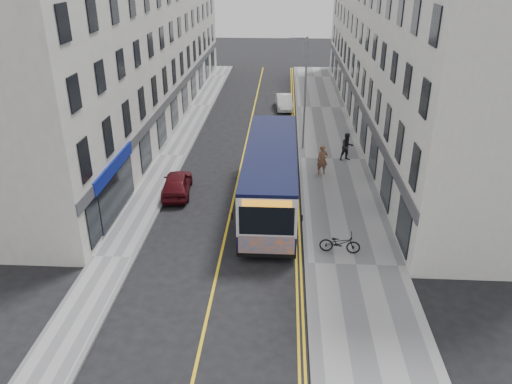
# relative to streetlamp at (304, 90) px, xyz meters

# --- Properties ---
(ground) EXTENTS (140.00, 140.00, 0.00)m
(ground) POSITION_rel_streetlamp_xyz_m (-4.17, -14.00, -4.38)
(ground) COLOR black
(ground) RESTS_ON ground
(pavement_east) EXTENTS (4.50, 64.00, 0.12)m
(pavement_east) POSITION_rel_streetlamp_xyz_m (2.08, -2.00, -4.32)
(pavement_east) COLOR #99999C
(pavement_east) RESTS_ON ground
(pavement_west) EXTENTS (2.00, 64.00, 0.12)m
(pavement_west) POSITION_rel_streetlamp_xyz_m (-9.17, -2.00, -4.32)
(pavement_west) COLOR #99999C
(pavement_west) RESTS_ON ground
(kerb_east) EXTENTS (0.18, 64.00, 0.13)m
(kerb_east) POSITION_rel_streetlamp_xyz_m (-0.17, -2.00, -4.32)
(kerb_east) COLOR slate
(kerb_east) RESTS_ON ground
(kerb_west) EXTENTS (0.18, 64.00, 0.13)m
(kerb_west) POSITION_rel_streetlamp_xyz_m (-8.17, -2.00, -4.32)
(kerb_west) COLOR slate
(kerb_west) RESTS_ON ground
(road_centre_line) EXTENTS (0.12, 64.00, 0.01)m
(road_centre_line) POSITION_rel_streetlamp_xyz_m (-4.17, -2.00, -4.38)
(road_centre_line) COLOR yellow
(road_centre_line) RESTS_ON ground
(road_dbl_yellow_inner) EXTENTS (0.10, 64.00, 0.01)m
(road_dbl_yellow_inner) POSITION_rel_streetlamp_xyz_m (-0.62, -2.00, -4.38)
(road_dbl_yellow_inner) COLOR yellow
(road_dbl_yellow_inner) RESTS_ON ground
(road_dbl_yellow_outer) EXTENTS (0.10, 64.00, 0.01)m
(road_dbl_yellow_outer) POSITION_rel_streetlamp_xyz_m (-0.42, -2.00, -4.38)
(road_dbl_yellow_outer) COLOR yellow
(road_dbl_yellow_outer) RESTS_ON ground
(terrace_east) EXTENTS (6.00, 46.00, 13.00)m
(terrace_east) POSITION_rel_streetlamp_xyz_m (7.33, 7.00, 2.12)
(terrace_east) COLOR white
(terrace_east) RESTS_ON ground
(terrace_west) EXTENTS (6.00, 46.00, 13.00)m
(terrace_west) POSITION_rel_streetlamp_xyz_m (-13.17, 7.00, 2.12)
(terrace_west) COLOR silver
(terrace_west) RESTS_ON ground
(streetlamp) EXTENTS (1.32, 0.18, 8.00)m
(streetlamp) POSITION_rel_streetlamp_xyz_m (0.00, 0.00, 0.00)
(streetlamp) COLOR gray
(streetlamp) RESTS_ON ground
(city_bus) EXTENTS (2.80, 12.01, 3.49)m
(city_bus) POSITION_rel_streetlamp_xyz_m (-2.01, -9.23, -2.47)
(city_bus) COLOR black
(city_bus) RESTS_ON ground
(bicycle) EXTENTS (1.97, 0.86, 1.00)m
(bicycle) POSITION_rel_streetlamp_xyz_m (1.41, -14.22, -3.76)
(bicycle) COLOR black
(bicycle) RESTS_ON pavement_east
(pedestrian_near) EXTENTS (0.76, 0.57, 1.91)m
(pedestrian_near) POSITION_rel_streetlamp_xyz_m (1.16, -4.74, -3.31)
(pedestrian_near) COLOR brown
(pedestrian_near) RESTS_ON pavement_east
(pedestrian_far) EXTENTS (1.12, 1.00, 1.91)m
(pedestrian_far) POSITION_rel_streetlamp_xyz_m (2.99, -2.23, -3.31)
(pedestrian_far) COLOR black
(pedestrian_far) RESTS_ON pavement_east
(car_white) EXTENTS (1.70, 4.05, 1.30)m
(car_white) POSITION_rel_streetlamp_xyz_m (-1.36, 10.80, -3.73)
(car_white) COLOR white
(car_white) RESTS_ON ground
(car_maroon) EXTENTS (1.97, 4.11, 1.36)m
(car_maroon) POSITION_rel_streetlamp_xyz_m (-7.57, -8.04, -3.70)
(car_maroon) COLOR #520D14
(car_maroon) RESTS_ON ground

